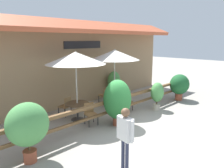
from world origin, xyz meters
TOP-DOWN VIEW (x-y plane):
  - ground_plane at (0.00, 0.00)m, footprint 60.00×60.00m
  - building_facade at (0.00, 4.10)m, footprint 14.28×1.49m
  - patio_railing at (0.00, 1.05)m, footprint 10.40×0.14m
  - patio_umbrella_near at (-1.02, 2.26)m, footprint 2.37×2.37m
  - dining_table_near at (-1.02, 2.26)m, footprint 0.98×0.98m
  - chair_near_streetside at (-0.95, 1.52)m, footprint 0.51×0.51m
  - chair_near_wallside at (-1.08, 3.00)m, footprint 0.51×0.51m
  - patio_umbrella_middle at (1.38, 2.43)m, footprint 2.37×2.37m
  - dining_table_middle at (1.38, 2.43)m, footprint 0.98×0.98m
  - chair_middle_streetside at (1.36, 1.68)m, footprint 0.46×0.46m
  - chair_middle_wallside at (1.43, 3.18)m, footprint 0.44×0.44m
  - potted_plant_entrance_palm at (-0.30, 0.69)m, footprint 1.12×1.01m
  - potted_plant_corner_fern at (-3.85, 0.63)m, footprint 1.12×1.01m
  - potted_plant_broad_leaf at (2.38, 0.63)m, footprint 0.65×0.58m
  - potted_plant_tall_tropical at (4.68, 0.70)m, footprint 1.12×1.01m
  - potted_plant_small_flowering at (2.53, 3.55)m, footprint 0.76×0.69m
  - pedestrian at (-2.34, -1.45)m, footprint 0.28×0.57m

SIDE VIEW (x-z plane):
  - ground_plane at x=0.00m, z-range 0.00..0.00m
  - chair_near_streetside at x=-0.95m, z-range 0.05..0.89m
  - chair_near_wallside at x=-1.08m, z-range 0.05..0.89m
  - chair_middle_streetside at x=1.36m, z-range 0.05..0.89m
  - chair_middle_wallside at x=1.43m, z-range 0.05..0.89m
  - dining_table_near at x=-1.02m, z-range 0.21..0.93m
  - dining_table_middle at x=1.38m, z-range 0.21..0.93m
  - patio_railing at x=0.00m, z-range 0.22..1.17m
  - potted_plant_broad_leaf at x=2.38m, z-range 0.14..1.45m
  - potted_plant_tall_tropical at x=4.68m, z-range 0.13..1.56m
  - potted_plant_small_flowering at x=2.53m, z-range 0.10..1.63m
  - potted_plant_entrance_palm at x=-0.30m, z-range 0.12..1.90m
  - potted_plant_corner_fern at x=-3.85m, z-range 0.22..1.88m
  - pedestrian at x=-2.34m, z-range 0.23..1.87m
  - building_facade at x=0.00m, z-range 0.05..4.28m
  - patio_umbrella_near at x=-1.02m, z-range 1.13..3.95m
  - patio_umbrella_middle at x=1.38m, z-range 1.13..3.95m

